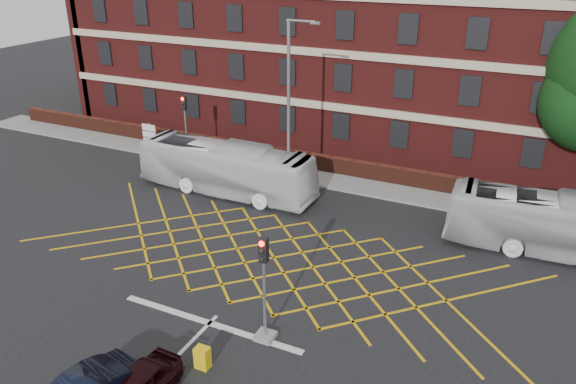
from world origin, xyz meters
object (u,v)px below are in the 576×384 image
at_px(bus_left, 226,168).
at_px(traffic_light_far, 186,133).
at_px(street_lamp, 290,138).
at_px(utility_cabinet, 202,358).
at_px(traffic_light_near, 265,299).
at_px(direction_signs, 150,135).
at_px(bus_right, 564,226).

xyz_separation_m(bus_left, traffic_light_far, (-5.52, 3.89, 0.26)).
xyz_separation_m(street_lamp, utility_cabinet, (3.52, -14.37, -3.09)).
distance_m(traffic_light_near, direction_signs, 21.83).
bearing_deg(bus_right, direction_signs, 79.73).
xyz_separation_m(bus_left, bus_right, (17.91, 0.68, -0.03)).
distance_m(traffic_light_near, utility_cabinet, 2.95).
bearing_deg(utility_cabinet, street_lamp, 103.78).
relative_size(bus_left, utility_cabinet, 13.16).
xyz_separation_m(traffic_light_near, traffic_light_far, (-13.80, 14.78, 0.00)).
relative_size(traffic_light_near, direction_signs, 1.94).
xyz_separation_m(bus_left, utility_cabinet, (7.05, -13.20, -1.10)).
distance_m(bus_left, direction_signs, 8.91).
bearing_deg(bus_right, bus_left, 87.78).
bearing_deg(direction_signs, street_lamp, -10.58).
bearing_deg(traffic_light_near, street_lamp, 111.54).
distance_m(traffic_light_far, direction_signs, 2.80).
height_order(bus_right, traffic_light_near, traffic_light_near).
bearing_deg(bus_left, utility_cabinet, -150.91).
distance_m(traffic_light_far, utility_cabinet, 21.25).
bearing_deg(bus_left, street_lamp, -70.59).
xyz_separation_m(traffic_light_far, direction_signs, (-2.73, -0.52, -0.39)).
distance_m(bus_left, traffic_light_near, 13.68).
xyz_separation_m(bus_right, direction_signs, (-26.16, 2.69, -0.10)).
bearing_deg(traffic_light_far, utility_cabinet, -53.68).
bearing_deg(bus_left, traffic_light_far, 55.79).
height_order(traffic_light_near, street_lamp, street_lamp).
bearing_deg(direction_signs, bus_right, -5.88).
xyz_separation_m(traffic_light_near, street_lamp, (-4.76, 12.06, 1.74)).
height_order(traffic_light_far, direction_signs, traffic_light_far).
height_order(bus_left, bus_right, bus_left).
distance_m(traffic_light_far, street_lamp, 9.60).
bearing_deg(traffic_light_far, bus_right, -7.81).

